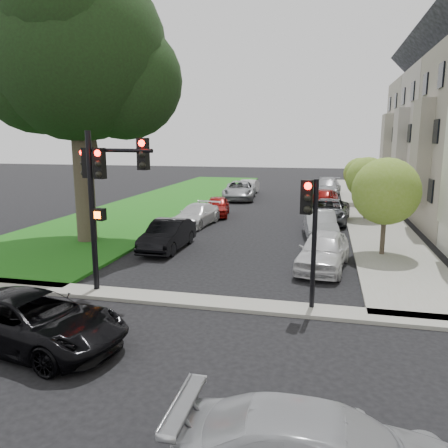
% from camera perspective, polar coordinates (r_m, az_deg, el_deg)
% --- Properties ---
extents(ground, '(140.00, 140.00, 0.00)m').
position_cam_1_polar(ground, '(12.33, -5.44, -13.58)').
color(ground, black).
rests_on(ground, ground).
extents(grass_strip, '(8.00, 44.00, 0.12)m').
position_cam_1_polar(grass_strip, '(37.19, -6.88, 3.13)').
color(grass_strip, '#1C6015').
rests_on(grass_strip, ground).
extents(sidewalk_right, '(3.50, 44.00, 0.12)m').
position_cam_1_polar(sidewalk_right, '(35.11, 18.09, 2.19)').
color(sidewalk_right, '#9A9994').
rests_on(sidewalk_right, ground).
extents(sidewalk_cross, '(60.00, 1.00, 0.12)m').
position_cam_1_polar(sidewalk_cross, '(14.06, -2.82, -10.09)').
color(sidewalk_cross, '#9A9994').
rests_on(sidewalk_cross, ground).
extents(house_d, '(7.70, 7.55, 15.97)m').
position_cam_1_polar(house_d, '(42.07, 25.85, 12.43)').
color(house_d, '#A8A49C').
rests_on(house_d, ground).
extents(eucalyptus, '(9.45, 8.58, 13.39)m').
position_cam_1_polar(eucalyptus, '(22.90, -18.88, 20.59)').
color(eucalyptus, '#3A3121').
rests_on(eucalyptus, ground).
extents(small_tree_a, '(2.91, 2.91, 4.36)m').
position_cam_1_polar(small_tree_a, '(20.15, 20.40, 4.01)').
color(small_tree_a, '#3A3121').
rests_on(small_tree_a, ground).
extents(small_tree_b, '(2.68, 2.68, 4.03)m').
position_cam_1_polar(small_tree_b, '(29.14, 18.22, 5.67)').
color(small_tree_b, '#3A3121').
rests_on(small_tree_b, ground).
extents(small_tree_c, '(2.47, 2.47, 3.71)m').
position_cam_1_polar(small_tree_c, '(35.96, 17.29, 6.30)').
color(small_tree_c, '#3A3121').
rests_on(small_tree_c, ground).
extents(traffic_signal_main, '(2.64, 0.72, 5.39)m').
position_cam_1_polar(traffic_signal_main, '(14.70, -15.52, 5.16)').
color(traffic_signal_main, black).
rests_on(traffic_signal_main, ground).
extents(traffic_signal_secondary, '(0.53, 0.43, 4.00)m').
position_cam_1_polar(traffic_signal_secondary, '(13.01, 11.19, 0.47)').
color(traffic_signal_secondary, black).
rests_on(traffic_signal_secondary, ground).
extents(car_cross_near, '(5.22, 3.05, 1.36)m').
position_cam_1_polar(car_cross_near, '(12.09, -23.69, -11.50)').
color(car_cross_near, black).
rests_on(car_cross_near, ground).
extents(car_parked_0, '(2.36, 4.60, 1.50)m').
position_cam_1_polar(car_parked_0, '(17.91, 12.85, -3.39)').
color(car_parked_0, silver).
rests_on(car_parked_0, ground).
extents(car_parked_1, '(2.00, 4.44, 1.41)m').
position_cam_1_polar(car_parked_1, '(23.47, 12.42, -0.08)').
color(car_parked_1, '#999BA0').
rests_on(car_parked_1, ground).
extents(car_parked_2, '(2.84, 5.36, 1.44)m').
position_cam_1_polar(car_parked_2, '(27.92, 13.49, 1.65)').
color(car_parked_2, '#3F4247').
rests_on(car_parked_2, ground).
extents(car_parked_3, '(2.59, 4.59, 1.47)m').
position_cam_1_polar(car_parked_3, '(33.57, 12.78, 3.25)').
color(car_parked_3, maroon).
rests_on(car_parked_3, ground).
extents(car_parked_4, '(2.80, 5.75, 1.61)m').
position_cam_1_polar(car_parked_4, '(40.79, 13.27, 4.66)').
color(car_parked_4, '#999BA0').
rests_on(car_parked_4, ground).
extents(car_parked_5, '(1.53, 4.27, 1.40)m').
position_cam_1_polar(car_parked_5, '(20.64, -7.36, -1.43)').
color(car_parked_5, black).
rests_on(car_parked_5, ground).
extents(car_parked_6, '(2.32, 4.58, 1.28)m').
position_cam_1_polar(car_parked_6, '(26.30, -3.63, 1.19)').
color(car_parked_6, silver).
rests_on(car_parked_6, ground).
extents(car_parked_7, '(2.17, 4.06, 1.32)m').
position_cam_1_polar(car_parked_7, '(29.59, -0.91, 2.35)').
color(car_parked_7, maroon).
rests_on(car_parked_7, ground).
extents(car_parked_8, '(3.23, 5.91, 1.57)m').
position_cam_1_polar(car_parked_8, '(37.71, 2.04, 4.42)').
color(car_parked_8, '#999BA0').
rests_on(car_parked_8, ground).
extents(car_parked_9, '(1.58, 4.14, 1.34)m').
position_cam_1_polar(car_parked_9, '(41.25, 3.16, 4.82)').
color(car_parked_9, silver).
rests_on(car_parked_9, ground).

